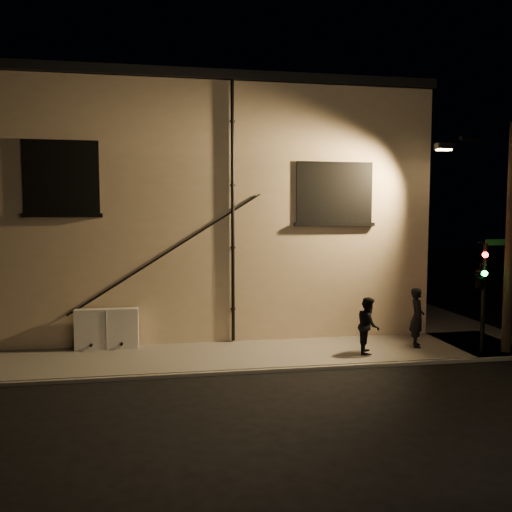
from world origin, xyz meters
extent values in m
plane|color=black|center=(0.00, 0.00, 0.00)|extent=(90.00, 90.00, 0.00)
cube|color=slate|center=(-3.00, 1.50, 0.06)|extent=(20.00, 3.00, 0.12)
cube|color=slate|center=(6.50, 8.00, 0.06)|extent=(3.00, 16.00, 0.12)
cube|color=beige|center=(-3.00, 9.00, 4.25)|extent=(16.00, 12.00, 8.50)
cube|color=black|center=(-3.00, 9.00, 8.65)|extent=(16.20, 12.20, 0.30)
cube|color=black|center=(-7.00, 2.98, 5.40)|extent=(2.20, 0.10, 2.20)
cube|color=black|center=(-7.00, 3.00, 5.40)|extent=(1.98, 0.05, 1.98)
cube|color=black|center=(1.60, 2.98, 5.00)|extent=(2.60, 0.10, 2.00)
cube|color=#A5B28C|center=(1.60, 3.00, 5.00)|extent=(2.38, 0.05, 1.78)
cylinder|color=black|center=(-1.80, 2.92, 4.31)|extent=(0.11, 0.11, 8.30)
cylinder|color=black|center=(-4.00, 2.95, 3.00)|extent=(5.96, 0.04, 3.75)
cylinder|color=black|center=(-3.88, 2.95, 3.06)|extent=(5.96, 0.04, 3.75)
cube|color=silver|center=(-5.75, 2.70, 0.74)|extent=(1.90, 0.32, 1.25)
imported|color=black|center=(3.82, 1.39, 1.05)|extent=(0.65, 0.79, 1.86)
imported|color=black|center=(2.03, 0.94, 0.96)|extent=(0.88, 0.99, 1.68)
cylinder|color=black|center=(5.48, 0.49, 1.75)|extent=(0.12, 0.12, 3.27)
imported|color=black|center=(5.26, 0.37, 2.45)|extent=(0.80, 2.01, 0.79)
sphere|color=#FF140C|center=(5.28, 0.19, 3.09)|extent=(0.17, 0.17, 0.17)
sphere|color=#14FF3F|center=(5.28, 0.19, 2.55)|extent=(0.17, 0.17, 0.17)
cube|color=#0C4C1E|center=(5.83, 0.49, 3.44)|extent=(0.70, 0.03, 0.18)
cylinder|color=black|center=(6.23, 0.40, 3.48)|extent=(0.29, 0.29, 6.95)
cylinder|color=black|center=(5.43, 0.95, 6.47)|extent=(1.77, 0.97, 0.10)
cube|color=black|center=(4.63, 1.50, 6.37)|extent=(0.55, 0.28, 0.18)
cube|color=#FFC672|center=(4.63, 1.50, 6.27)|extent=(0.42, 0.20, 0.04)
camera|label=1|loc=(-3.68, -12.99, 4.24)|focal=35.00mm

